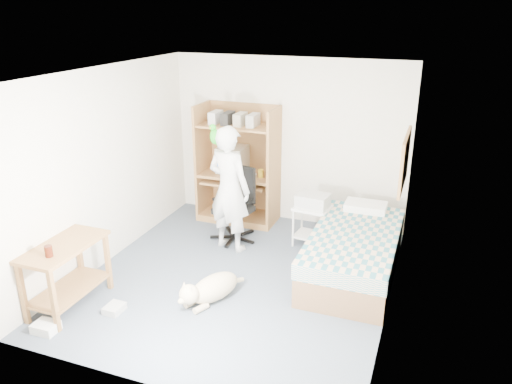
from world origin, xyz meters
TOP-DOWN VIEW (x-y plane):
  - floor at (0.00, 0.00)m, footprint 4.00×4.00m
  - wall_back at (0.00, 2.00)m, footprint 3.60×0.02m
  - wall_right at (1.80, 0.00)m, footprint 0.02×4.00m
  - wall_left at (-1.80, 0.00)m, footprint 0.02×4.00m
  - ceiling at (0.00, 0.00)m, footprint 3.60×4.00m
  - computer_hutch at (-0.70, 1.74)m, footprint 1.20×0.63m
  - bed at (1.30, 0.62)m, footprint 1.02×2.02m
  - side_desk at (-1.55, -1.20)m, footprint 0.50×1.00m
  - corkboard at (1.77, 0.90)m, footprint 0.04×0.94m
  - office_chair at (-0.47, 1.05)m, footprint 0.59×0.59m
  - person at (-0.43, 0.74)m, footprint 0.72×0.56m
  - parrot at (-0.63, 0.76)m, footprint 0.13×0.22m
  - dog at (-0.11, -0.57)m, footprint 0.55×0.91m
  - printer_cart at (0.61, 1.21)m, footprint 0.52×0.44m
  - printer at (0.61, 1.21)m, footprint 0.45×0.36m
  - crt_monitor at (-0.81, 1.75)m, footprint 0.42×0.45m
  - keyboard at (-0.67, 1.58)m, footprint 0.46×0.18m
  - pencil_cup at (-0.31, 1.65)m, footprint 0.08×0.08m
  - drink_glass at (-1.50, -1.46)m, footprint 0.08×0.08m
  - floor_box_a at (-1.46, -1.70)m, footprint 0.26×0.21m
  - floor_box_b at (-1.01, -1.15)m, footprint 0.19×0.22m

SIDE VIEW (x-z plane):
  - floor at x=0.00m, z-range 0.00..0.00m
  - floor_box_b at x=-1.01m, z-range 0.00..0.08m
  - floor_box_a at x=-1.46m, z-range 0.00..0.10m
  - dog at x=-0.11m, z-range -0.02..0.34m
  - bed at x=1.30m, z-range -0.04..0.62m
  - office_chair at x=-0.47m, z-range -0.15..0.90m
  - printer_cart at x=0.61m, z-range 0.09..0.67m
  - side_desk at x=-1.55m, z-range 0.12..0.87m
  - printer at x=0.61m, z-range 0.58..0.76m
  - keyboard at x=-0.67m, z-range 0.66..0.69m
  - drink_glass at x=-1.50m, z-range 0.75..0.87m
  - pencil_cup at x=-0.31m, z-range 0.76..0.88m
  - computer_hutch at x=-0.70m, z-range -0.08..1.72m
  - person at x=-0.43m, z-range 0.00..1.74m
  - crt_monitor at x=-0.81m, z-range 0.77..1.16m
  - wall_back at x=0.00m, z-range 0.00..2.50m
  - wall_right at x=1.80m, z-range 0.00..2.50m
  - wall_left at x=-1.80m, z-range 0.00..2.50m
  - corkboard at x=1.77m, z-range 1.12..1.78m
  - parrot at x=-0.63m, z-range 1.41..1.76m
  - ceiling at x=0.00m, z-range 2.49..2.51m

